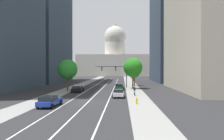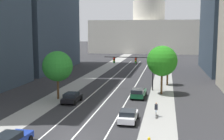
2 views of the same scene
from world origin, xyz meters
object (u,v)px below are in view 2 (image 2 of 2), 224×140
at_px(street_tree_mid_right, 168,64).
at_px(street_tree_far_right, 162,61).
at_px(car_black, 72,97).
at_px(car_white, 128,116).
at_px(car_green, 138,93).
at_px(capitol_building, 149,27).
at_px(street_tree_near_left, 57,66).
at_px(cyclist, 156,110).
at_px(traffic_signal_mast, 137,64).
at_px(car_blue, 10,140).

bearing_deg(street_tree_mid_right, street_tree_far_right, -96.37).
bearing_deg(car_black, car_white, -129.03).
relative_size(car_white, street_tree_mid_right, 0.76).
bearing_deg(street_tree_far_right, car_green, -133.35).
bearing_deg(capitol_building, street_tree_near_left, -94.19).
relative_size(capitol_building, car_green, 10.97).
bearing_deg(car_white, cyclist, -47.40).
distance_m(car_green, traffic_signal_mast, 7.24).
xyz_separation_m(car_blue, car_white, (8.85, 9.12, -0.01)).
xyz_separation_m(car_white, street_tree_mid_right, (4.19, 23.52, 3.17)).
bearing_deg(car_black, street_tree_mid_right, -37.85).
bearing_deg(street_tree_far_right, traffic_signal_mast, 146.89).
bearing_deg(street_tree_mid_right, street_tree_near_left, -138.01).
xyz_separation_m(car_blue, traffic_signal_mast, (7.93, 27.31, 3.60)).
relative_size(car_green, street_tree_near_left, 0.66).
distance_m(cyclist, street_tree_far_right, 13.50).
bearing_deg(street_tree_near_left, street_tree_mid_right, 41.99).
bearing_deg(traffic_signal_mast, car_black, -126.55).
height_order(car_blue, street_tree_mid_right, street_tree_mid_right).
height_order(car_green, car_white, car_green).
bearing_deg(car_white, street_tree_near_left, 50.80).
height_order(car_white, traffic_signal_mast, traffic_signal_mast).
height_order(street_tree_mid_right, street_tree_near_left, street_tree_near_left).
distance_m(car_green, cyclist, 9.72).
xyz_separation_m(capitol_building, car_blue, (-4.43, -115.38, -10.57)).
relative_size(car_black, car_white, 1.03).
relative_size(capitol_building, street_tree_near_left, 7.25).
height_order(capitol_building, street_tree_near_left, capitol_building).
distance_m(car_black, street_tree_mid_right, 20.88).
bearing_deg(capitol_building, car_black, -92.56).
xyz_separation_m(traffic_signal_mast, street_tree_near_left, (-10.59, -8.81, 0.46)).
distance_m(car_green, street_tree_far_right, 6.55).
relative_size(car_blue, traffic_signal_mast, 0.57).
bearing_deg(capitol_building, cyclist, -85.95).
xyz_separation_m(car_blue, street_tree_near_left, (-2.66, 18.51, 4.07)).
distance_m(car_green, street_tree_mid_right, 12.69).
height_order(car_black, traffic_signal_mast, traffic_signal_mast).
height_order(car_white, cyclist, cyclist).
xyz_separation_m(car_black, street_tree_mid_right, (13.03, 16.01, 3.16)).
bearing_deg(car_green, car_blue, 159.22).
bearing_deg(street_tree_mid_right, capitol_building, 95.94).
relative_size(car_blue, car_black, 1.11).
relative_size(car_white, traffic_signal_mast, 0.50).
bearing_deg(car_blue, street_tree_near_left, 10.84).
bearing_deg(car_blue, car_black, 2.63).
height_order(car_white, street_tree_near_left, street_tree_near_left).
distance_m(capitol_building, street_tree_mid_right, 83.51).
xyz_separation_m(street_tree_mid_right, street_tree_near_left, (-15.70, -14.13, 0.91)).
height_order(car_black, street_tree_far_right, street_tree_far_right).
height_order(car_white, street_tree_far_right, street_tree_far_right).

